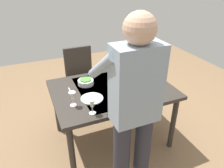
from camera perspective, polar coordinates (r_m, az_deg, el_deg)
ground_plane at (r=2.82m, az=0.00°, el=-14.01°), size 6.00×6.00×0.00m
dining_table at (r=2.43m, az=0.00°, el=-2.64°), size 1.31×0.95×0.73m
chair_near at (r=3.17m, az=-8.35°, el=2.44°), size 0.40×0.40×0.91m
person_server at (r=1.65m, az=5.78°, el=-6.51°), size 0.42×0.61×1.69m
wine_bottle at (r=2.73m, az=1.11°, el=5.46°), size 0.07×0.07×0.30m
wine_glass_left at (r=1.94m, az=-5.33°, el=-5.32°), size 0.07×0.07×0.15m
wine_glass_right at (r=2.07m, az=-10.51°, el=-3.27°), size 0.07×0.07×0.15m
water_cup_near_left at (r=2.57m, az=4.67°, el=2.25°), size 0.07×0.07×0.09m
water_cup_near_right at (r=2.18m, az=9.76°, el=-3.37°), size 0.07×0.07×0.09m
water_cup_far_left at (r=2.11m, az=6.67°, el=-4.03°), size 0.07×0.07×0.11m
serving_bowl_pasta at (r=2.36m, az=4.50°, el=-0.65°), size 0.30×0.30×0.07m
side_bowl_salad at (r=2.46m, az=-7.01°, el=0.60°), size 0.18×0.18×0.07m
dinner_plate_near at (r=2.20m, az=-5.35°, el=-3.87°), size 0.23×0.23×0.01m
table_knife at (r=2.35m, az=-10.91°, el=-2.10°), size 0.02×0.20×0.00m
table_fork at (r=2.52m, az=9.72°, el=0.32°), size 0.04×0.18×0.00m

